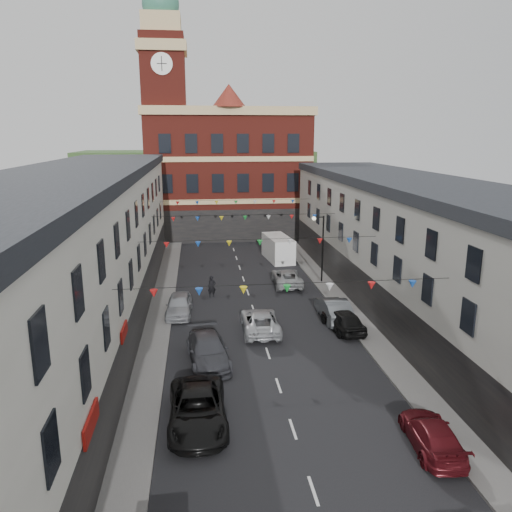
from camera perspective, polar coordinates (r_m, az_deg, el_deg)
name	(u,v)px	position (r m, az deg, el deg)	size (l,w,h in m)	color
ground	(268,353)	(30.59, 1.37, -11.06)	(160.00, 160.00, 0.00)	black
pavement_left	(154,344)	(32.26, -11.56, -9.85)	(1.80, 64.00, 0.15)	#605E5B
pavement_right	(368,334)	(33.91, 12.64, -8.71)	(1.80, 64.00, 0.15)	#605E5B
terrace_left	(61,269)	(30.47, -21.38, -1.44)	(8.40, 56.00, 10.70)	silver
terrace_right	(452,265)	(33.51, 21.54, -1.02)	(8.40, 56.00, 9.70)	#B3B1A7
civic_building	(227,171)	(65.72, -3.30, 9.62)	(20.60, 13.30, 18.50)	maroon
clock_tower	(165,116)	(62.62, -10.34, 15.45)	(5.60, 5.60, 30.00)	maroon
distant_hill	(197,180)	(89.82, -6.80, 8.64)	(40.00, 14.00, 10.00)	#2D4721
street_lamp	(320,240)	(43.71, 7.34, 1.84)	(1.10, 0.36, 6.00)	black
car_left_c	(198,409)	(23.66, -6.70, -16.99)	(2.58, 5.60, 1.56)	black
car_left_d	(208,350)	(29.24, -5.51, -10.68)	(2.16, 5.32, 1.54)	#3C3D43
car_left_e	(179,305)	(36.83, -8.78, -5.55)	(1.81, 4.50, 1.53)	#96999F
car_right_c	(432,434)	(23.29, 19.47, -18.68)	(1.80, 4.42, 1.28)	#5C1219
car_right_d	(343,320)	(34.10, 9.92, -7.22)	(1.77, 4.40, 1.50)	black
car_right_e	(334,309)	(35.91, 8.89, -6.00)	(1.70, 4.88, 1.61)	#565A5F
car_right_f	(287,277)	(43.57, 3.54, -2.44)	(2.34, 5.09, 1.41)	#9DA0A1
moving_car	(260,321)	(33.50, 0.48, -7.45)	(2.39, 5.18, 1.44)	#ACAFB4
white_van	(278,248)	(52.18, 2.53, 0.89)	(2.16, 5.61, 2.48)	white
pedestrian	(212,287)	(40.40, -5.07, -3.52)	(0.64, 0.42, 1.76)	black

